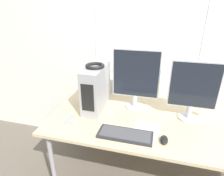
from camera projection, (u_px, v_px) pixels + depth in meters
wall_back at (181, 42)px, 1.90m from camera, size 8.00×0.07×2.70m
desk at (175, 127)px, 1.65m from camera, size 2.23×0.90×0.76m
pc_tower at (96, 88)px, 1.79m from camera, size 0.16×0.43×0.42m
headphones at (95, 66)px, 1.70m from camera, size 0.18×0.18×0.03m
monitor_main at (136, 77)px, 1.76m from camera, size 0.44×0.18×0.58m
monitor_right_near at (193, 89)px, 1.58m from camera, size 0.41×0.18×0.53m
keyboard at (125, 135)px, 1.46m from camera, size 0.43×0.17×0.02m
mouse at (164, 140)px, 1.40m from camera, size 0.06×0.11×0.03m
cell_phone at (70, 120)px, 1.67m from camera, size 0.10×0.15×0.01m
paper_sheet_left at (145, 132)px, 1.51m from camera, size 0.25×0.33×0.00m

